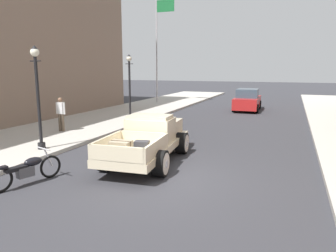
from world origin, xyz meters
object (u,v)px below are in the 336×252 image
Objects in this scene: pedestrian_sidewalk_left at (61,112)px; street_lamp_near at (38,90)px; street_lamp_far at (130,82)px; car_background_red at (247,100)px; hotrod_truck_cream at (150,139)px; motorcycle_parked at (27,169)px; flagpole at (159,39)px.

pedestrian_sidewalk_left is 0.43× the size of street_lamp_near.
street_lamp_near is 1.00× the size of street_lamp_far.
car_background_red is 1.13× the size of street_lamp_far.
hotrod_truck_cream is 3.05× the size of pedestrian_sidewalk_left.
street_lamp_far is (1.28, 4.66, 1.30)m from pedestrian_sidewalk_left.
motorcycle_parked is 0.54× the size of street_lamp_far.
hotrod_truck_cream is 2.45× the size of motorcycle_parked.
street_lamp_near is at bearing -87.53° from street_lamp_far.
flagpole is (-4.64, 20.25, 5.33)m from motorcycle_parked.
motorcycle_parked is 0.22× the size of flagpole.
motorcycle_parked is (-2.12, -3.49, -0.31)m from hotrod_truck_cream.
flagpole is at bearing 98.29° from street_lamp_near.
hotrod_truck_cream is 6.30m from pedestrian_sidewalk_left.
car_background_red is at bearing 52.35° from street_lamp_far.
street_lamp_near is (-4.21, -0.69, 1.63)m from hotrod_truck_cream.
car_background_red is at bearing 84.53° from hotrod_truck_cream.
street_lamp_far is at bearing 92.47° from street_lamp_near.
street_lamp_near reaches higher than car_background_red.
hotrod_truck_cream is 8.54m from street_lamp_far.
pedestrian_sidewalk_left is 0.43× the size of street_lamp_far.
street_lamp_near reaches higher than motorcycle_parked.
pedestrian_sidewalk_left is 5.01m from street_lamp_far.
pedestrian_sidewalk_left is 3.71m from street_lamp_near.
flagpole is at bearing 166.28° from car_background_red.
car_background_red is 2.63× the size of pedestrian_sidewalk_left.
pedestrian_sidewalk_left is at bearing 117.71° from street_lamp_near.
street_lamp_near is 7.75m from street_lamp_far.
hotrod_truck_cream is at bearing -22.21° from pedestrian_sidewalk_left.
pedestrian_sidewalk_left is at bearing 122.31° from motorcycle_parked.
pedestrian_sidewalk_left is (-3.71, 5.87, 0.64)m from motorcycle_parked.
hotrod_truck_cream is at bearing -57.15° from street_lamp_far.
pedestrian_sidewalk_left reaches higher than motorcycle_parked.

